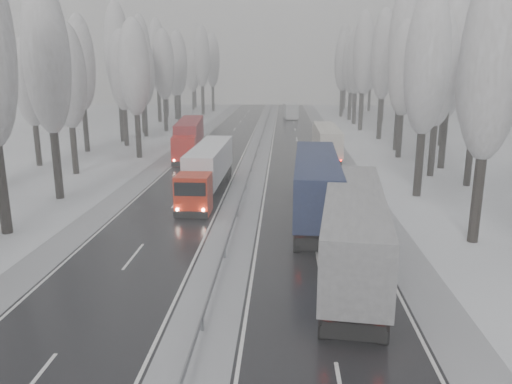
# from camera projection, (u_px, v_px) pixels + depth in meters

# --- Properties ---
(carriageway_right) EXTENTS (7.50, 200.00, 0.03)m
(carriageway_right) POSITION_uv_depth(u_px,v_px,m) (305.00, 186.00, 45.36)
(carriageway_right) COLOR black
(carriageway_right) RESTS_ON ground
(carriageway_left) EXTENTS (7.50, 200.00, 0.03)m
(carriageway_left) POSITION_uv_depth(u_px,v_px,m) (191.00, 184.00, 45.91)
(carriageway_left) COLOR black
(carriageway_left) RESTS_ON ground
(median_slush) EXTENTS (3.00, 200.00, 0.04)m
(median_slush) POSITION_uv_depth(u_px,v_px,m) (247.00, 185.00, 45.63)
(median_slush) COLOR #A1A3A9
(median_slush) RESTS_ON ground
(shoulder_right) EXTENTS (2.40, 200.00, 0.04)m
(shoulder_right) POSITION_uv_depth(u_px,v_px,m) (360.00, 186.00, 45.09)
(shoulder_right) COLOR #A1A3A9
(shoulder_right) RESTS_ON ground
(shoulder_left) EXTENTS (2.40, 200.00, 0.04)m
(shoulder_left) POSITION_uv_depth(u_px,v_px,m) (138.00, 184.00, 46.17)
(shoulder_left) COLOR #A1A3A9
(shoulder_left) RESTS_ON ground
(median_guardrail) EXTENTS (0.12, 200.00, 0.76)m
(median_guardrail) POSITION_uv_depth(u_px,v_px,m) (247.00, 179.00, 45.48)
(median_guardrail) COLOR slate
(median_guardrail) RESTS_ON ground
(tree_16) EXTENTS (3.60, 3.60, 16.53)m
(tree_16) POSITION_uv_depth(u_px,v_px,m) (492.00, 64.00, 28.36)
(tree_16) COLOR black
(tree_16) RESTS_ON ground
(tree_18) EXTENTS (3.60, 3.60, 16.58)m
(tree_18) POSITION_uv_depth(u_px,v_px,m) (427.00, 65.00, 39.39)
(tree_18) COLOR black
(tree_18) RESTS_ON ground
(tree_19) EXTENTS (3.60, 3.60, 14.57)m
(tree_19) POSITION_uv_depth(u_px,v_px,m) (478.00, 80.00, 43.28)
(tree_19) COLOR black
(tree_19) RESTS_ON ground
(tree_20) EXTENTS (3.60, 3.60, 15.71)m
(tree_20) POSITION_uv_depth(u_px,v_px,m) (439.00, 71.00, 47.22)
(tree_20) COLOR black
(tree_20) RESTS_ON ground
(tree_21) EXTENTS (3.60, 3.60, 18.62)m
(tree_21) POSITION_uv_depth(u_px,v_px,m) (451.00, 52.00, 50.52)
(tree_21) COLOR black
(tree_21) RESTS_ON ground
(tree_22) EXTENTS (3.60, 3.60, 15.86)m
(tree_22) POSITION_uv_depth(u_px,v_px,m) (404.00, 69.00, 57.35)
(tree_22) COLOR black
(tree_22) RESTS_ON ground
(tree_23) EXTENTS (3.60, 3.60, 13.55)m
(tree_23) POSITION_uv_depth(u_px,v_px,m) (447.00, 82.00, 61.25)
(tree_23) COLOR black
(tree_23) RESTS_ON ground
(tree_24) EXTENTS (3.60, 3.60, 20.49)m
(tree_24) POSITION_uv_depth(u_px,v_px,m) (403.00, 45.00, 61.83)
(tree_24) COLOR black
(tree_24) RESTS_ON ground
(tree_25) EXTENTS (3.60, 3.60, 19.44)m
(tree_25) POSITION_uv_depth(u_px,v_px,m) (449.00, 51.00, 65.50)
(tree_25) COLOR black
(tree_25) RESTS_ON ground
(tree_26) EXTENTS (3.60, 3.60, 18.78)m
(tree_26) POSITION_uv_depth(u_px,v_px,m) (384.00, 56.00, 72.04)
(tree_26) COLOR black
(tree_26) RESTS_ON ground
(tree_27) EXTENTS (3.60, 3.60, 17.62)m
(tree_27) POSITION_uv_depth(u_px,v_px,m) (426.00, 61.00, 75.71)
(tree_27) COLOR black
(tree_27) RESTS_ON ground
(tree_28) EXTENTS (3.60, 3.60, 19.62)m
(tree_28) POSITION_uv_depth(u_px,v_px,m) (364.00, 54.00, 82.32)
(tree_28) COLOR black
(tree_28) RESTS_ON ground
(tree_29) EXTENTS (3.60, 3.60, 18.11)m
(tree_29) POSITION_uv_depth(u_px,v_px,m) (403.00, 60.00, 86.04)
(tree_29) COLOR black
(tree_29) RESTS_ON ground
(tree_30) EXTENTS (3.60, 3.60, 17.86)m
(tree_30) POSITION_uv_depth(u_px,v_px,m) (357.00, 61.00, 92.02)
(tree_30) COLOR black
(tree_30) RESTS_ON ground
(tree_31) EXTENTS (3.60, 3.60, 18.58)m
(tree_31) POSITION_uv_depth(u_px,v_px,m) (385.00, 59.00, 95.47)
(tree_31) COLOR black
(tree_31) RESTS_ON ground
(tree_32) EXTENTS (3.60, 3.60, 17.33)m
(tree_32) POSITION_uv_depth(u_px,v_px,m) (351.00, 63.00, 99.37)
(tree_32) COLOR black
(tree_32) RESTS_ON ground
(tree_33) EXTENTS (3.60, 3.60, 14.33)m
(tree_33) POSITION_uv_depth(u_px,v_px,m) (364.00, 73.00, 103.54)
(tree_33) COLOR black
(tree_33) RESTS_ON ground
(tree_34) EXTENTS (3.60, 3.60, 17.63)m
(tree_34) POSITION_uv_depth(u_px,v_px,m) (343.00, 63.00, 106.25)
(tree_34) COLOR black
(tree_34) RESTS_ON ground
(tree_35) EXTENTS (3.60, 3.60, 18.25)m
(tree_35) POSITION_uv_depth(u_px,v_px,m) (383.00, 61.00, 109.54)
(tree_35) COLOR black
(tree_35) RESTS_ON ground
(tree_36) EXTENTS (3.60, 3.60, 20.23)m
(tree_36) POSITION_uv_depth(u_px,v_px,m) (344.00, 56.00, 115.31)
(tree_36) COLOR black
(tree_36) RESTS_ON ground
(tree_37) EXTENTS (3.60, 3.60, 16.37)m
(tree_37) POSITION_uv_depth(u_px,v_px,m) (371.00, 67.00, 119.41)
(tree_37) COLOR black
(tree_37) RESTS_ON ground
(tree_38) EXTENTS (3.60, 3.60, 17.97)m
(tree_38) POSITION_uv_depth(u_px,v_px,m) (346.00, 62.00, 125.80)
(tree_38) COLOR black
(tree_38) RESTS_ON ground
(tree_39) EXTENTS (3.60, 3.60, 16.19)m
(tree_39) POSITION_uv_depth(u_px,v_px,m) (355.00, 67.00, 129.80)
(tree_39) COLOR black
(tree_39) RESTS_ON ground
(tree_58) EXTENTS (3.60, 3.60, 17.21)m
(tree_58) POSITION_uv_depth(u_px,v_px,m) (47.00, 59.00, 38.47)
(tree_58) COLOR black
(tree_58) RESTS_ON ground
(tree_60) EXTENTS (3.60, 3.60, 14.84)m
(tree_60) POSITION_uv_depth(u_px,v_px,m) (68.00, 77.00, 48.31)
(tree_60) COLOR black
(tree_60) RESTS_ON ground
(tree_61) EXTENTS (3.60, 3.60, 13.95)m
(tree_61) POSITION_uv_depth(u_px,v_px,m) (31.00, 82.00, 52.63)
(tree_61) COLOR black
(tree_61) RESTS_ON ground
(tree_62) EXTENTS (3.60, 3.60, 16.04)m
(tree_62) POSITION_uv_depth(u_px,v_px,m) (134.00, 68.00, 57.15)
(tree_62) COLOR black
(tree_62) RESTS_ON ground
(tree_63) EXTENTS (3.60, 3.60, 16.88)m
(tree_63) POSITION_uv_depth(u_px,v_px,m) (80.00, 64.00, 61.31)
(tree_63) COLOR black
(tree_63) RESTS_ON ground
(tree_64) EXTENTS (3.60, 3.60, 15.42)m
(tree_64) POSITION_uv_depth(u_px,v_px,m) (122.00, 71.00, 66.17)
(tree_64) COLOR black
(tree_64) RESTS_ON ground
(tree_65) EXTENTS (3.60, 3.60, 19.48)m
(tree_65) POSITION_uv_depth(u_px,v_px,m) (117.00, 52.00, 69.51)
(tree_65) COLOR black
(tree_65) RESTS_ON ground
(tree_66) EXTENTS (3.60, 3.60, 15.23)m
(tree_66) POSITION_uv_depth(u_px,v_px,m) (143.00, 72.00, 75.53)
(tree_66) COLOR black
(tree_66) RESTS_ON ground
(tree_67) EXTENTS (3.60, 3.60, 17.09)m
(tree_67) POSITION_uv_depth(u_px,v_px,m) (141.00, 64.00, 79.18)
(tree_67) COLOR black
(tree_67) RESTS_ON ground
(tree_68) EXTENTS (3.60, 3.60, 16.65)m
(tree_68) POSITION_uv_depth(u_px,v_px,m) (163.00, 65.00, 81.77)
(tree_68) COLOR black
(tree_68) RESTS_ON ground
(tree_69) EXTENTS (3.60, 3.60, 19.35)m
(tree_69) POSITION_uv_depth(u_px,v_px,m) (141.00, 55.00, 85.48)
(tree_69) COLOR black
(tree_69) RESTS_ON ground
(tree_70) EXTENTS (3.60, 3.60, 17.09)m
(tree_70) POSITION_uv_depth(u_px,v_px,m) (178.00, 64.00, 91.45)
(tree_70) COLOR black
(tree_70) RESTS_ON ground
(tree_71) EXTENTS (3.60, 3.60, 19.61)m
(tree_71) POSITION_uv_depth(u_px,v_px,m) (157.00, 56.00, 95.18)
(tree_71) COLOR black
(tree_71) RESTS_ON ground
(tree_72) EXTENTS (3.60, 3.60, 15.11)m
(tree_72) POSITION_uv_depth(u_px,v_px,m) (175.00, 71.00, 100.94)
(tree_72) COLOR black
(tree_72) RESTS_ON ground
(tree_73) EXTENTS (3.60, 3.60, 17.22)m
(tree_73) POSITION_uv_depth(u_px,v_px,m) (165.00, 64.00, 104.64)
(tree_73) COLOR black
(tree_73) RESTS_ON ground
(tree_74) EXTENTS (3.60, 3.60, 19.68)m
(tree_74) POSITION_uv_depth(u_px,v_px,m) (202.00, 57.00, 110.48)
(tree_74) COLOR black
(tree_74) RESTS_ON ground
(tree_75) EXTENTS (3.60, 3.60, 18.60)m
(tree_75) POSITION_uv_depth(u_px,v_px,m) (165.00, 60.00, 115.00)
(tree_75) COLOR black
(tree_75) RESTS_ON ground
(tree_76) EXTENTS (3.60, 3.60, 18.55)m
(tree_76) POSITION_uv_depth(u_px,v_px,m) (212.00, 61.00, 119.70)
(tree_76) COLOR black
(tree_76) RESTS_ON ground
(tree_77) EXTENTS (3.60, 3.60, 14.32)m
(tree_77) POSITION_uv_depth(u_px,v_px,m) (192.00, 72.00, 124.52)
(tree_77) COLOR black
(tree_77) RESTS_ON ground
(tree_78) EXTENTS (3.60, 3.60, 19.55)m
(tree_78) POSITION_uv_depth(u_px,v_px,m) (202.00, 58.00, 126.11)
(tree_78) COLOR black
(tree_78) RESTS_ON ground
(tree_79) EXTENTS (3.60, 3.60, 17.07)m
(tree_79) POSITION_uv_depth(u_px,v_px,m) (194.00, 65.00, 130.51)
(tree_79) COLOR black
(tree_79) RESTS_ON ground
(truck_grey_tarp) EXTENTS (4.80, 17.76, 4.52)m
(truck_grey_tarp) POSITION_uv_depth(u_px,v_px,m) (353.00, 224.00, 25.87)
(truck_grey_tarp) COLOR #45464A
(truck_grey_tarp) RESTS_ON ground
(truck_blue_box) EXTENTS (3.55, 17.98, 4.59)m
(truck_blue_box) POSITION_uv_depth(u_px,v_px,m) (316.00, 181.00, 35.33)
(truck_blue_box) COLOR navy
(truck_blue_box) RESTS_ON ground
(truck_cream_box) EXTENTS (2.44, 15.21, 3.89)m
(truck_cream_box) POSITION_uv_depth(u_px,v_px,m) (326.00, 140.00, 58.01)
(truck_cream_box) COLOR #B7B2A2
(truck_cream_box) RESTS_ON ground
(box_truck_distant) EXTENTS (3.29, 8.52, 3.11)m
(box_truck_distant) POSITION_uv_depth(u_px,v_px,m) (290.00, 111.00, 104.01)
(box_truck_distant) COLOR #AFB3B6
(box_truck_distant) RESTS_ON ground
(truck_red_white) EXTENTS (2.63, 15.49, 3.96)m
(truck_red_white) POSITION_uv_depth(u_px,v_px,m) (208.00, 167.00, 42.31)
(truck_red_white) COLOR red
(truck_red_white) RESTS_ON ground
(truck_red_red) EXTENTS (4.13, 16.40, 4.17)m
(truck_red_red) POSITION_uv_depth(u_px,v_px,m) (189.00, 135.00, 60.55)
(truck_red_red) COLOR red
(truck_red_red) RESTS_ON ground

